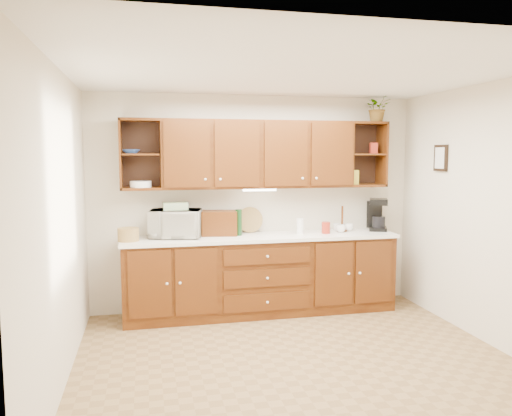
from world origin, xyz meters
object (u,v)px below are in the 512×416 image
bread_box (220,223)px  potted_plant (378,108)px  coffee_maker (377,215)px  microwave (176,223)px

bread_box → potted_plant: 2.41m
bread_box → potted_plant: (1.98, -0.01, 1.38)m
coffee_maker → potted_plant: 1.33m
microwave → coffee_maker: 2.51m
coffee_maker → potted_plant: size_ratio=1.15×
bread_box → coffee_maker: 2.00m
microwave → coffee_maker: (2.51, 0.00, 0.03)m
bread_box → potted_plant: bearing=9.3°
microwave → coffee_maker: size_ratio=1.45×
coffee_maker → bread_box: bearing=-156.6°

